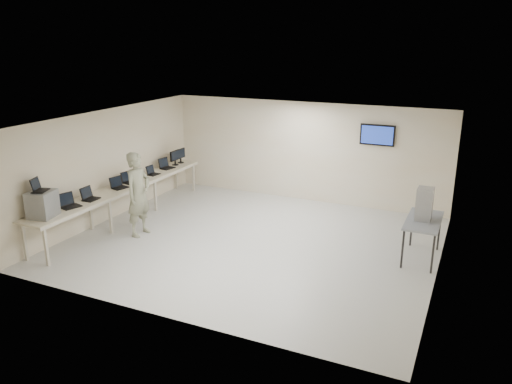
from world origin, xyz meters
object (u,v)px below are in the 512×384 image
at_px(soldier, 138,194).
at_px(side_table, 423,223).
at_px(workbench, 124,189).
at_px(equipment_box, 42,204).

relative_size(soldier, side_table, 1.37).
height_order(workbench, soldier, soldier).
height_order(workbench, equipment_box, equipment_box).
bearing_deg(workbench, equipment_box, -91.44).
height_order(soldier, side_table, soldier).
xyz_separation_m(equipment_box, soldier, (1.03, 1.84, -0.18)).
bearing_deg(soldier, workbench, 58.48).
distance_m(workbench, equipment_box, 2.52).
height_order(workbench, side_table, workbench).
distance_m(workbench, side_table, 7.22).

